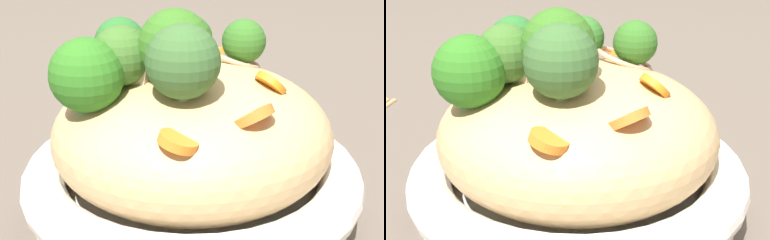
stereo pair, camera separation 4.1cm
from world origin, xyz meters
The scene contains 7 objects.
ground_plane centered at (0.00, 0.00, 0.00)m, with size 3.00×3.00×0.00m, color brown.
serving_bowl centered at (0.00, 0.00, 0.03)m, with size 0.26×0.26×0.06m.
noodle_heap centered at (0.00, 0.00, 0.07)m, with size 0.21×0.21×0.11m.
broccoli_florets centered at (0.00, 0.03, 0.14)m, with size 0.17×0.19×0.07m.
carrot_coins centered at (-0.04, -0.01, 0.11)m, with size 0.16×0.11×0.03m.
zucchini_slices centered at (0.02, 0.01, 0.12)m, with size 0.12×0.07×0.03m.
chicken_chunks centered at (0.03, 0.01, 0.13)m, with size 0.08×0.08×0.03m.
Camera 2 is at (-0.37, 0.09, 0.24)m, focal length 50.97 mm.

